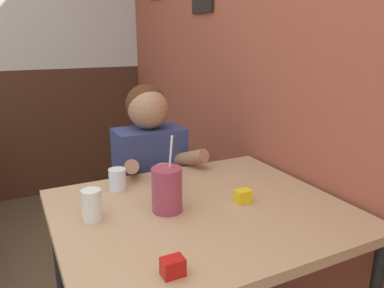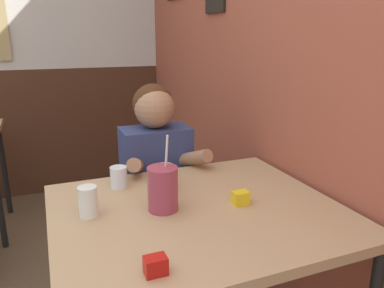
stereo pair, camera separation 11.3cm
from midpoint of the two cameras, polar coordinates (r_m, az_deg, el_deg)
name	(u,v)px [view 2 (the right image)]	position (r m, az deg, el deg)	size (l,w,h in m)	color
brick_wall_right	(221,39)	(2.38, 5.83, 15.65)	(0.08, 4.58, 2.70)	#9E4C38
back_wall	(13,37)	(3.43, -24.75, 14.54)	(5.34, 0.09, 2.70)	silver
main_table	(197,224)	(1.42, 3.15, -12.18)	(1.03, 0.88, 0.76)	tan
person_seated	(157,189)	(1.96, -3.73, -6.85)	(0.42, 0.40, 1.14)	navy
cocktail_pitcher	(163,189)	(1.34, -2.05, -6.86)	(0.11, 0.11, 0.28)	#99384C
glass_near_pitcher	(119,177)	(1.57, -9.08, -5.03)	(0.07, 0.07, 0.09)	silver
glass_center	(88,202)	(1.34, -13.23, -8.57)	(0.07, 0.07, 0.11)	silver
glass_far_side	(165,177)	(1.53, -2.07, -5.12)	(0.08, 0.08, 0.10)	silver
condiment_ketchup	(156,265)	(1.03, -2.29, -18.08)	(0.06, 0.04, 0.05)	#B7140F
condiment_mustard	(241,198)	(1.43, 9.70, -8.13)	(0.06, 0.04, 0.05)	yellow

